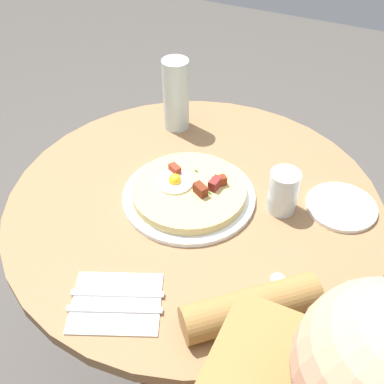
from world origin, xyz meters
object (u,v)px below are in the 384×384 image
Objects in this scene: knife at (117,293)px; breakfast_pizza at (190,189)px; fork at (115,309)px; dining_table at (194,248)px; salt_shaker at (276,287)px; bread_plate at (341,207)px; pizza_plate at (190,195)px; water_glass at (283,191)px; water_bottle at (176,95)px.

breakfast_pizza is at bearing 65.55° from knife.
breakfast_pizza is 0.35m from fork.
salt_shaker is (0.26, -0.18, 0.20)m from dining_table.
bread_plate is 0.90× the size of knife.
water_glass is (0.21, 0.05, 0.05)m from pizza_plate.
fork is (0.01, -0.35, 0.00)m from pizza_plate.
breakfast_pizza reaches higher than knife.
pizza_plate is (-0.01, 0.00, 0.18)m from dining_table.
breakfast_pizza is 1.34× the size of water_bottle.
water_glass is at bearing 14.44° from breakfast_pizza.
water_bottle is at bearing 122.46° from pizza_plate.
pizza_plate is 0.33m from salt_shaker.
breakfast_pizza reaches higher than fork.
breakfast_pizza is at bearing 161.06° from dining_table.
pizza_plate is at bearing 65.43° from knife.
knife reaches higher than dining_table.
water_bottle is at bearing 81.79° from knife.
water_bottle is at bearing 151.50° from water_glass.
dining_table is at bearing -159.68° from bread_plate.
knife is (-0.34, -0.43, 0.00)m from bread_plate.
breakfast_pizza is at bearing -57.60° from water_bottle.
breakfast_pizza is at bearing -161.28° from bread_plate.
dining_table is at bearing -18.94° from breakfast_pizza.
water_bottle reaches higher than knife.
fork is 0.90× the size of water_bottle.
fork is at bearing -88.44° from breakfast_pizza.
pizza_plate is 1.74× the size of knife.
fork is 0.04m from knife.
breakfast_pizza is 1.49× the size of fork.
water_glass reaches higher than breakfast_pizza.
breakfast_pizza is 0.31m from water_bottle.
fork is 1.00× the size of knife.
water_glass is (0.19, 0.06, 0.22)m from dining_table.
pizza_plate is 0.31m from knife.
water_bottle reaches higher than breakfast_pizza.
salt_shaker is at bearing 1.84° from knife.
knife is 0.43m from water_glass.
dining_table is 4.92× the size of fork.
bread_plate is 0.90× the size of fork.
water_bottle is (-0.16, 0.25, 0.08)m from breakfast_pizza.
knife is at bearing -74.66° from water_bottle.
bread_plate is at bearing 20.32° from dining_table.
breakfast_pizza is 0.35m from bread_plate.
knife is 1.71× the size of water_glass.
dining_table is at bearing 62.80° from knife.
water_bottle is at bearing 82.26° from fork.
pizza_plate reaches higher than knife.
water_glass is 0.25m from salt_shaker.
breakfast_pizza is at bearing 145.38° from pizza_plate.
salt_shaker is at bearing 8.55° from fork.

